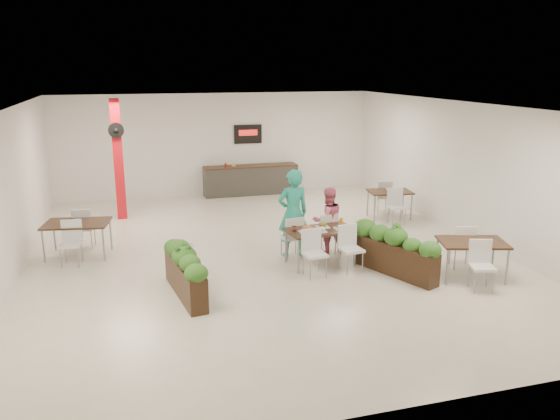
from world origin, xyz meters
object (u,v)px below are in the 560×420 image
object	(u,v)px
planter_right	(395,250)
side_table_a	(77,227)
planter_left	(185,268)
side_table_b	(390,195)
side_table_c	(472,247)
red_column	(118,158)
service_counter	(251,179)
diner_man	(293,213)
main_table	(320,235)
diner_woman	(328,220)

from	to	relation	value
planter_right	side_table_a	bearing A→B (deg)	154.69
planter_left	side_table_b	bearing A→B (deg)	32.31
planter_left	side_table_c	xyz separation A→B (m)	(5.43, -0.67, 0.12)
planter_right	side_table_a	distance (m)	6.74
side_table_b	side_table_c	world-z (taller)	same
red_column	side_table_b	size ratio (longest dim) A/B	1.93
planter_left	side_table_a	size ratio (longest dim) A/B	1.17
planter_right	side_table_a	size ratio (longest dim) A/B	1.13
service_counter	side_table_a	bearing A→B (deg)	-136.00
side_table_a	side_table_c	size ratio (longest dim) A/B	1.00
planter_left	planter_right	xyz separation A→B (m)	(4.10, -0.09, -0.01)
red_column	side_table_a	world-z (taller)	red_column
service_counter	planter_right	size ratio (longest dim) A/B	1.59
service_counter	diner_man	size ratio (longest dim) A/B	1.57
planter_left	side_table_c	distance (m)	5.47
main_table	diner_man	xyz separation A→B (m)	(-0.39, 0.66, 0.32)
main_table	side_table_a	size ratio (longest dim) A/B	1.04
planter_left	side_table_a	bearing A→B (deg)	125.59
side_table_c	side_table_a	bearing A→B (deg)	171.20
red_column	diner_man	distance (m)	5.51
main_table	side_table_b	size ratio (longest dim) A/B	1.04
planter_right	side_table_b	bearing A→B (deg)	64.70
side_table_a	side_table_b	distance (m)	7.96
planter_left	main_table	bearing A→B (deg)	16.77
diner_man	side_table_a	distance (m)	4.67
red_column	diner_woman	bearing A→B (deg)	-43.56
service_counter	planter_right	distance (m)	7.72
red_column	side_table_c	distance (m)	9.14
red_column	planter_right	distance (m)	7.83
service_counter	planter_left	size ratio (longest dim) A/B	1.54
service_counter	side_table_b	distance (m)	4.84
main_table	side_table_a	bearing A→B (deg)	158.46
diner_man	side_table_a	xyz separation A→B (m)	(-4.48, 1.27, -0.31)
planter_left	side_table_c	bearing A→B (deg)	-7.06
diner_woman	side_table_c	bearing A→B (deg)	128.94
planter_left	side_table_a	xyz separation A→B (m)	(-2.00, 2.79, 0.13)
red_column	service_counter	world-z (taller)	red_column
main_table	planter_left	size ratio (longest dim) A/B	0.89
planter_right	side_table_c	bearing A→B (deg)	-23.59
main_table	diner_man	bearing A→B (deg)	120.79
side_table_a	side_table_b	size ratio (longest dim) A/B	1.00
side_table_a	diner_man	bearing A→B (deg)	-5.97
planter_left	side_table_c	size ratio (longest dim) A/B	1.16
diner_woman	planter_right	distance (m)	1.82
side_table_a	side_table_c	xyz separation A→B (m)	(7.42, -3.46, -0.01)
service_counter	planter_left	bearing A→B (deg)	-111.17
planter_left	side_table_a	distance (m)	3.43
planter_right	side_table_c	size ratio (longest dim) A/B	1.13
diner_woman	planter_left	size ratio (longest dim) A/B	0.76
side_table_b	planter_left	bearing A→B (deg)	-139.99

